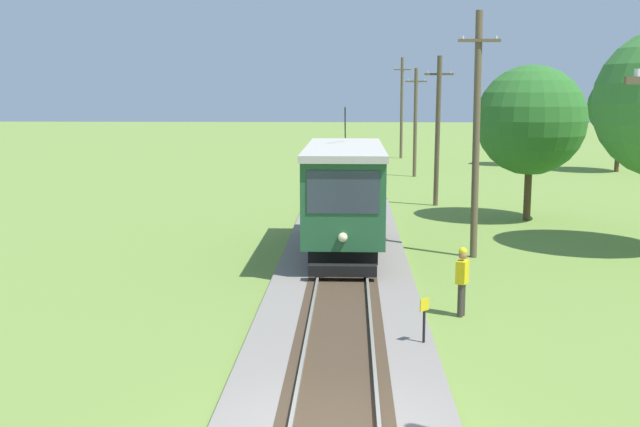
{
  "coord_description": "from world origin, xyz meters",
  "views": [
    {
      "loc": [
        0.25,
        -11.44,
        5.64
      ],
      "look_at": [
        -0.79,
        12.99,
        1.67
      ],
      "focal_mm": 42.31,
      "sensor_mm": 36.0,
      "label": 1
    }
  ],
  "objects_px": {
    "red_tram": "(344,193)",
    "tree_left_near": "(620,106)",
    "tree_left_far": "(532,105)",
    "utility_pole_near_tram": "(476,133)",
    "trackside_signal_marker": "(424,321)",
    "track_worker": "(462,278)",
    "utility_pole_mid": "(438,130)",
    "utility_pole_far": "(415,121)",
    "utility_pole_distant": "(402,107)",
    "tree_right_near": "(531,120)"
  },
  "relations": [
    {
      "from": "tree_left_far",
      "to": "trackside_signal_marker",
      "type": "bearing_deg",
      "value": -105.85
    },
    {
      "from": "utility_pole_far",
      "to": "utility_pole_distant",
      "type": "distance_m",
      "value": 14.22
    },
    {
      "from": "tree_right_near",
      "to": "tree_left_far",
      "type": "distance_m",
      "value": 25.73
    },
    {
      "from": "trackside_signal_marker",
      "to": "utility_pole_distant",
      "type": "bearing_deg",
      "value": 86.95
    },
    {
      "from": "utility_pole_far",
      "to": "tree_left_far",
      "type": "bearing_deg",
      "value": 39.37
    },
    {
      "from": "red_tram",
      "to": "tree_right_near",
      "type": "relative_size",
      "value": 1.26
    },
    {
      "from": "red_tram",
      "to": "tree_left_near",
      "type": "bearing_deg",
      "value": 56.34
    },
    {
      "from": "utility_pole_mid",
      "to": "track_worker",
      "type": "relative_size",
      "value": 4.12
    },
    {
      "from": "utility_pole_mid",
      "to": "trackside_signal_marker",
      "type": "xyz_separation_m",
      "value": [
        -2.6,
        -21.38,
        -3.11
      ]
    },
    {
      "from": "utility_pole_mid",
      "to": "tree_left_far",
      "type": "relative_size",
      "value": 1.13
    },
    {
      "from": "red_tram",
      "to": "utility_pole_mid",
      "type": "bearing_deg",
      "value": 69.37
    },
    {
      "from": "utility_pole_distant",
      "to": "tree_right_near",
      "type": "relative_size",
      "value": 1.25
    },
    {
      "from": "utility_pole_distant",
      "to": "tree_left_far",
      "type": "relative_size",
      "value": 1.3
    },
    {
      "from": "utility_pole_mid",
      "to": "track_worker",
      "type": "distance_m",
      "value": 19.02
    },
    {
      "from": "trackside_signal_marker",
      "to": "utility_pole_far",
      "type": "bearing_deg",
      "value": 85.7
    },
    {
      "from": "utility_pole_near_tram",
      "to": "utility_pole_mid",
      "type": "distance_m",
      "value": 11.61
    },
    {
      "from": "red_tram",
      "to": "utility_pole_distant",
      "type": "bearing_deg",
      "value": 83.53
    },
    {
      "from": "utility_pole_near_tram",
      "to": "tree_left_far",
      "type": "distance_m",
      "value": 33.88
    },
    {
      "from": "utility_pole_distant",
      "to": "utility_pole_near_tram",
      "type": "bearing_deg",
      "value": -90.0
    },
    {
      "from": "utility_pole_distant",
      "to": "tree_right_near",
      "type": "distance_m",
      "value": 31.73
    },
    {
      "from": "utility_pole_far",
      "to": "utility_pole_distant",
      "type": "relative_size",
      "value": 0.84
    },
    {
      "from": "utility_pole_mid",
      "to": "utility_pole_far",
      "type": "height_order",
      "value": "utility_pole_mid"
    },
    {
      "from": "utility_pole_far",
      "to": "tree_left_far",
      "type": "xyz_separation_m",
      "value": [
        9.41,
        7.72,
        0.99
      ]
    },
    {
      "from": "tree_left_near",
      "to": "utility_pole_far",
      "type": "bearing_deg",
      "value": -166.25
    },
    {
      "from": "utility_pole_mid",
      "to": "tree_right_near",
      "type": "xyz_separation_m",
      "value": [
        3.55,
        -4.11,
        0.63
      ]
    },
    {
      "from": "utility_pole_mid",
      "to": "trackside_signal_marker",
      "type": "bearing_deg",
      "value": -96.94
    },
    {
      "from": "tree_left_far",
      "to": "red_tram",
      "type": "bearing_deg",
      "value": -112.93
    },
    {
      "from": "utility_pole_distant",
      "to": "track_worker",
      "type": "relative_size",
      "value": 4.76
    },
    {
      "from": "tree_left_near",
      "to": "tree_right_near",
      "type": "xyz_separation_m",
      "value": [
        -11.05,
        -20.9,
        -0.21
      ]
    },
    {
      "from": "red_tram",
      "to": "track_worker",
      "type": "height_order",
      "value": "red_tram"
    },
    {
      "from": "utility_pole_mid",
      "to": "track_worker",
      "type": "bearing_deg",
      "value": -94.29
    },
    {
      "from": "utility_pole_far",
      "to": "tree_left_far",
      "type": "distance_m",
      "value": 12.21
    },
    {
      "from": "red_tram",
      "to": "utility_pole_far",
      "type": "bearing_deg",
      "value": 79.92
    },
    {
      "from": "track_worker",
      "to": "tree_left_near",
      "type": "relative_size",
      "value": 0.26
    },
    {
      "from": "red_tram",
      "to": "utility_pole_distant",
      "type": "height_order",
      "value": "utility_pole_distant"
    },
    {
      "from": "red_tram",
      "to": "trackside_signal_marker",
      "type": "bearing_deg",
      "value": -79.03
    },
    {
      "from": "red_tram",
      "to": "utility_pole_distant",
      "type": "xyz_separation_m",
      "value": [
        4.45,
        39.25,
        2.15
      ]
    },
    {
      "from": "trackside_signal_marker",
      "to": "track_worker",
      "type": "relative_size",
      "value": 0.66
    },
    {
      "from": "utility_pole_far",
      "to": "tree_right_near",
      "type": "distance_m",
      "value": 17.7
    },
    {
      "from": "utility_pole_mid",
      "to": "utility_pole_near_tram",
      "type": "bearing_deg",
      "value": -90.0
    },
    {
      "from": "tree_left_far",
      "to": "utility_pole_near_tram",
      "type": "bearing_deg",
      "value": -106.13
    },
    {
      "from": "red_tram",
      "to": "trackside_signal_marker",
      "type": "xyz_separation_m",
      "value": [
        1.85,
        -9.56,
        -1.53
      ]
    },
    {
      "from": "utility_pole_near_tram",
      "to": "tree_left_near",
      "type": "distance_m",
      "value": 31.93
    },
    {
      "from": "utility_pole_near_tram",
      "to": "utility_pole_mid",
      "type": "bearing_deg",
      "value": 90.0
    },
    {
      "from": "utility_pole_distant",
      "to": "utility_pole_mid",
      "type": "bearing_deg",
      "value": -90.0
    },
    {
      "from": "utility_pole_mid",
      "to": "tree_left_near",
      "type": "bearing_deg",
      "value": 48.98
    },
    {
      "from": "red_tram",
      "to": "tree_left_far",
      "type": "distance_m",
      "value": 35.67
    },
    {
      "from": "trackside_signal_marker",
      "to": "tree_right_near",
      "type": "height_order",
      "value": "tree_right_near"
    },
    {
      "from": "utility_pole_far",
      "to": "track_worker",
      "type": "height_order",
      "value": "utility_pole_far"
    },
    {
      "from": "utility_pole_mid",
      "to": "track_worker",
      "type": "xyz_separation_m",
      "value": [
        -1.41,
        -18.76,
        -2.79
      ]
    }
  ]
}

